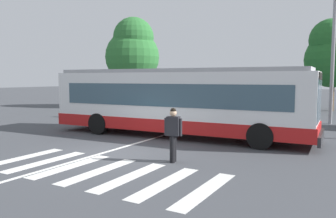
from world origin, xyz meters
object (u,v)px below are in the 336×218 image
object	(u,v)px
twin_arm_street_lamp	(335,17)
parked_car_teal	(233,102)
parked_car_champagne	(202,101)
city_transit_bus	(177,102)
parked_car_blue	(269,104)
background_tree_right	(333,54)
pedestrian_crossing_street	(173,132)
background_tree_left	(133,51)

from	to	relation	value
twin_arm_street_lamp	parked_car_teal	bearing A→B (deg)	152.08
parked_car_champagne	parked_car_teal	bearing A→B (deg)	-0.85
parked_car_teal	twin_arm_street_lamp	distance (m)	9.75
city_transit_bus	parked_car_blue	size ratio (longest dim) A/B	2.62
city_transit_bus	twin_arm_street_lamp	size ratio (longest dim) A/B	1.22
parked_car_champagne	background_tree_right	size ratio (longest dim) A/B	0.63
pedestrian_crossing_street	twin_arm_street_lamp	distance (m)	13.84
background_tree_left	background_tree_right	distance (m)	16.81
parked_car_champagne	background_tree_left	world-z (taller)	background_tree_left
city_transit_bus	twin_arm_street_lamp	xyz separation A→B (m)	(5.76, 8.07, 4.51)
parked_car_champagne	twin_arm_street_lamp	xyz separation A→B (m)	(9.81, -3.86, 5.33)
pedestrian_crossing_street	twin_arm_street_lamp	xyz separation A→B (m)	(3.59, 12.34, 5.13)
city_transit_bus	parked_car_teal	distance (m)	12.01
city_transit_bus	background_tree_right	distance (m)	17.76
city_transit_bus	parked_car_blue	xyz separation A→B (m)	(1.38, 11.82, -0.82)
background_tree_left	parked_car_blue	bearing A→B (deg)	0.05
city_transit_bus	background_tree_left	world-z (taller)	background_tree_left
city_transit_bus	parked_car_blue	distance (m)	11.93
twin_arm_street_lamp	background_tree_left	size ratio (longest dim) A/B	1.22
parked_car_champagne	background_tree_right	bearing A→B (deg)	27.61
city_transit_bus	parked_car_champagne	distance (m)	12.63
city_transit_bus	background_tree_right	xyz separation A→B (m)	(5.13, 16.74, 2.99)
city_transit_bus	background_tree_left	xyz separation A→B (m)	(-10.93, 11.81, 3.48)
parked_car_teal	background_tree_right	bearing A→B (deg)	36.36
city_transit_bus	parked_car_teal	size ratio (longest dim) A/B	2.66
parked_car_blue	twin_arm_street_lamp	distance (m)	7.85
twin_arm_street_lamp	background_tree_right	size ratio (longest dim) A/B	1.35
twin_arm_street_lamp	parked_car_blue	bearing A→B (deg)	139.43
city_transit_bus	parked_car_teal	world-z (taller)	city_transit_bus
parked_car_blue	background_tree_right	distance (m)	7.27
background_tree_right	parked_car_teal	bearing A→B (deg)	-143.64
parked_car_blue	background_tree_left	distance (m)	13.04
city_transit_bus	twin_arm_street_lamp	distance (m)	10.89
twin_arm_street_lamp	background_tree_right	xyz separation A→B (m)	(-0.62, 8.67, -1.52)
parked_car_teal	background_tree_right	size ratio (longest dim) A/B	0.62
background_tree_right	city_transit_bus	bearing A→B (deg)	-107.05
parked_car_blue	background_tree_left	bearing A→B (deg)	-179.95
background_tree_right	parked_car_champagne	bearing A→B (deg)	-152.39
pedestrian_crossing_street	twin_arm_street_lamp	world-z (taller)	twin_arm_street_lamp
parked_car_teal	background_tree_right	xyz separation A→B (m)	(6.58, 4.85, 3.81)
parked_car_blue	background_tree_right	world-z (taller)	background_tree_right
city_transit_bus	pedestrian_crossing_street	distance (m)	4.82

